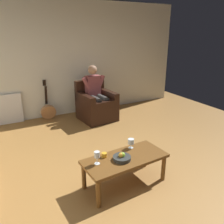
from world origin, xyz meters
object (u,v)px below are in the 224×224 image
Objects in this scene: wine_glass_near at (97,155)px; candle_jar at (104,155)px; guitar at (48,111)px; armchair at (96,106)px; person_seated at (96,91)px; coffee_table at (125,161)px; wine_glass_far at (131,142)px; fruit_bowl at (122,157)px.

wine_glass_near is 2.43× the size of candle_jar.
armchair is at bearing 152.07° from guitar.
person_seated reaches higher than guitar.
wine_glass_near is 0.21m from candle_jar.
coffee_table is at bearing 96.53° from guitar.
wine_glass_near is at bearing 60.28° from armchair.
guitar is 2.91m from wine_glass_far.
coffee_table is at bearing 68.71° from armchair.
wine_glass_far is at bearing -142.12° from fruit_bowl.
candle_jar is (-0.15, -0.11, -0.09)m from wine_glass_near.
coffee_table is at bearing 150.12° from candle_jar.
fruit_bowl reaches higher than coffee_table.
candle_jar is (0.92, 2.35, -0.24)m from person_seated.
person_seated is 17.83× the size of candle_jar.
wine_glass_near is (1.08, 2.45, -0.15)m from person_seated.
coffee_table is 0.30m from candle_jar.
wine_glass_far reaches higher than coffee_table.
person_seated is 5.37× the size of fruit_bowl.
person_seated is at bearing -105.28° from coffee_table.
guitar reaches higher than fruit_bowl.
guitar is 13.11× the size of candle_jar.
coffee_table is at bearing -156.74° from fruit_bowl.
wine_glass_far is at bearing -165.53° from wine_glass_near.
person_seated is at bearing -101.47° from wine_glass_far.
candle_jar is at bearing 92.05° from guitar.
armchair is 2.58m from coffee_table.
wine_glass_near is (1.08, 2.46, 0.21)m from armchair.
guitar is at bearing -33.97° from armchair.
coffee_table is 4.94× the size of fruit_bowl.
guitar is 5.40× the size of wine_glass_near.
armchair is at bearing -113.68° from wine_glass_near.
wine_glass_near is at bearing 89.02° from guitar.
wine_glass_near is 1.21× the size of wine_glass_far.
person_seated reaches higher than fruit_bowl.
armchair reaches higher than fruit_bowl.
fruit_bowl reaches higher than candle_jar.
wine_glass_far is (-0.21, -0.19, 0.16)m from coffee_table.
person_seated is 2.68m from wine_glass_near.
guitar is 3.02m from wine_glass_near.
wine_glass_near reaches higher than fruit_bowl.
wine_glass_near is (0.40, -0.03, 0.18)m from coffee_table.
coffee_table is at bearing 175.41° from wine_glass_near.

